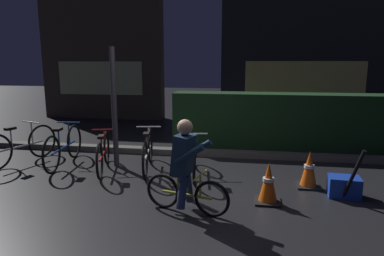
# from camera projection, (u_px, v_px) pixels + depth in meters

# --- Properties ---
(ground_plane) EXTENTS (40.00, 40.00, 0.00)m
(ground_plane) POSITION_uv_depth(u_px,v_px,m) (173.00, 194.00, 5.22)
(ground_plane) COLOR black
(sidewalk_curb) EXTENTS (12.00, 0.24, 0.12)m
(sidewalk_curb) POSITION_uv_depth(u_px,v_px,m) (195.00, 152.00, 7.33)
(sidewalk_curb) COLOR #56544F
(sidewalk_curb) RESTS_ON ground
(hedge_row) EXTENTS (4.80, 0.70, 1.25)m
(hedge_row) POSITION_uv_depth(u_px,v_px,m) (279.00, 121.00, 7.82)
(hedge_row) COLOR #19381C
(hedge_row) RESTS_ON ground
(storefront_left) EXTENTS (4.17, 0.54, 3.97)m
(storefront_left) POSITION_uv_depth(u_px,v_px,m) (103.00, 60.00, 11.73)
(storefront_left) COLOR #42382D
(storefront_left) RESTS_ON ground
(storefront_right) EXTENTS (5.42, 0.54, 5.08)m
(storefront_right) POSITION_uv_depth(u_px,v_px,m) (305.00, 43.00, 11.25)
(storefront_right) COLOR #262328
(storefront_right) RESTS_ON ground
(street_post) EXTENTS (0.10, 0.10, 2.22)m
(street_post) POSITION_uv_depth(u_px,v_px,m) (114.00, 108.00, 6.37)
(street_post) COLOR #2D2D33
(street_post) RESTS_ON ground
(parked_bike_leftmost) EXTENTS (0.58, 1.64, 0.78)m
(parked_bike_leftmost) POSITION_uv_depth(u_px,v_px,m) (20.00, 146.00, 6.68)
(parked_bike_leftmost) COLOR black
(parked_bike_leftmost) RESTS_ON ground
(parked_bike_left_mid) EXTENTS (0.46, 1.72, 0.79)m
(parked_bike_left_mid) POSITION_uv_depth(u_px,v_px,m) (64.00, 147.00, 6.58)
(parked_bike_left_mid) COLOR black
(parked_bike_left_mid) RESTS_ON ground
(parked_bike_center_left) EXTENTS (0.53, 1.52, 0.72)m
(parked_bike_center_left) POSITION_uv_depth(u_px,v_px,m) (103.00, 153.00, 6.25)
(parked_bike_center_left) COLOR black
(parked_bike_center_left) RESTS_ON ground
(parked_bike_center_right) EXTENTS (0.46, 1.64, 0.77)m
(parked_bike_center_right) POSITION_uv_depth(u_px,v_px,m) (148.00, 151.00, 6.28)
(parked_bike_center_right) COLOR black
(parked_bike_center_right) RESTS_ON ground
(parked_bike_right_mid) EXTENTS (0.46, 1.50, 0.70)m
(parked_bike_right_mid) POSITION_uv_depth(u_px,v_px,m) (194.00, 157.00, 6.01)
(parked_bike_right_mid) COLOR black
(parked_bike_right_mid) RESTS_ON ground
(traffic_cone_near) EXTENTS (0.36, 0.36, 0.59)m
(traffic_cone_near) POSITION_uv_depth(u_px,v_px,m) (268.00, 183.00, 4.85)
(traffic_cone_near) COLOR black
(traffic_cone_near) RESTS_ON ground
(traffic_cone_far) EXTENTS (0.36, 0.36, 0.59)m
(traffic_cone_far) POSITION_uv_depth(u_px,v_px,m) (309.00, 170.00, 5.45)
(traffic_cone_far) COLOR black
(traffic_cone_far) RESTS_ON ground
(blue_crate) EXTENTS (0.46, 0.35, 0.30)m
(blue_crate) POSITION_uv_depth(u_px,v_px,m) (344.00, 187.00, 5.08)
(blue_crate) COLOR #193DB7
(blue_crate) RESTS_ON ground
(cyclist) EXTENTS (1.16, 0.61, 1.25)m
(cyclist) POSITION_uv_depth(u_px,v_px,m) (185.00, 166.00, 4.50)
(cyclist) COLOR black
(cyclist) RESTS_ON ground
(closed_umbrella) EXTENTS (0.22, 0.33, 0.81)m
(closed_umbrella) POSITION_uv_depth(u_px,v_px,m) (353.00, 176.00, 4.79)
(closed_umbrella) COLOR black
(closed_umbrella) RESTS_ON ground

